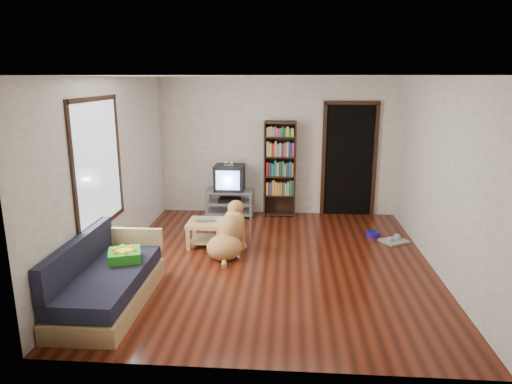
# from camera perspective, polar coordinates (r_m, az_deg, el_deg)

# --- Properties ---
(ground) EXTENTS (5.00, 5.00, 0.00)m
(ground) POSITION_cam_1_polar(r_m,az_deg,el_deg) (6.64, 1.97, -8.74)
(ground) COLOR #5B1F0F
(ground) RESTS_ON ground
(ceiling) EXTENTS (5.00, 5.00, 0.00)m
(ceiling) POSITION_cam_1_polar(r_m,az_deg,el_deg) (6.12, 2.19, 14.30)
(ceiling) COLOR white
(ceiling) RESTS_ON ground
(wall_back) EXTENTS (4.50, 0.00, 4.50)m
(wall_back) POSITION_cam_1_polar(r_m,az_deg,el_deg) (8.71, 2.73, 5.68)
(wall_back) COLOR silver
(wall_back) RESTS_ON ground
(wall_front) EXTENTS (4.50, 0.00, 4.50)m
(wall_front) POSITION_cam_1_polar(r_m,az_deg,el_deg) (3.84, 0.58, -5.37)
(wall_front) COLOR silver
(wall_front) RESTS_ON ground
(wall_left) EXTENTS (0.00, 5.00, 5.00)m
(wall_left) POSITION_cam_1_polar(r_m,az_deg,el_deg) (6.72, -17.48, 2.49)
(wall_left) COLOR silver
(wall_left) RESTS_ON ground
(wall_right) EXTENTS (0.00, 5.00, 5.00)m
(wall_right) POSITION_cam_1_polar(r_m,az_deg,el_deg) (6.57, 22.10, 1.83)
(wall_right) COLOR silver
(wall_right) RESTS_ON ground
(green_cushion) EXTENTS (0.48, 0.48, 0.12)m
(green_cushion) POSITION_cam_1_polar(r_m,az_deg,el_deg) (5.82, -16.10, -7.61)
(green_cushion) COLOR green
(green_cushion) RESTS_ON sofa
(laptop) EXTENTS (0.37, 0.30, 0.03)m
(laptop) POSITION_cam_1_polar(r_m,az_deg,el_deg) (7.14, -6.34, -3.62)
(laptop) COLOR silver
(laptop) RESTS_ON coffee_table
(dog_bowl) EXTENTS (0.22, 0.22, 0.08)m
(dog_bowl) POSITION_cam_1_polar(r_m,az_deg,el_deg) (7.90, 14.40, -5.10)
(dog_bowl) COLOR #1F148F
(dog_bowl) RESTS_ON ground
(grey_rag) EXTENTS (0.50, 0.47, 0.03)m
(grey_rag) POSITION_cam_1_polar(r_m,az_deg,el_deg) (7.73, 16.90, -5.88)
(grey_rag) COLOR #ACACAC
(grey_rag) RESTS_ON ground
(window) EXTENTS (0.03, 1.46, 1.70)m
(window) POSITION_cam_1_polar(r_m,az_deg,el_deg) (6.23, -19.14, 3.35)
(window) COLOR white
(window) RESTS_ON wall_left
(doorway) EXTENTS (1.03, 0.05, 2.19)m
(doorway) POSITION_cam_1_polar(r_m,az_deg,el_deg) (8.79, 11.57, 4.29)
(doorway) COLOR black
(doorway) RESTS_ON wall_back
(tv_stand) EXTENTS (0.90, 0.45, 0.50)m
(tv_stand) POSITION_cam_1_polar(r_m,az_deg,el_deg) (8.75, -3.29, -1.19)
(tv_stand) COLOR #99999E
(tv_stand) RESTS_ON ground
(crt_tv) EXTENTS (0.55, 0.52, 0.58)m
(crt_tv) POSITION_cam_1_polar(r_m,az_deg,el_deg) (8.66, -3.32, 1.87)
(crt_tv) COLOR black
(crt_tv) RESTS_ON tv_stand
(bookshelf) EXTENTS (0.60, 0.30, 1.80)m
(bookshelf) POSITION_cam_1_polar(r_m,az_deg,el_deg) (8.61, 3.01, 3.55)
(bookshelf) COLOR black
(bookshelf) RESTS_ON ground
(sofa) EXTENTS (0.80, 1.80, 0.80)m
(sofa) POSITION_cam_1_polar(r_m,az_deg,el_deg) (5.68, -18.23, -10.75)
(sofa) COLOR tan
(sofa) RESTS_ON ground
(coffee_table) EXTENTS (0.55, 0.55, 0.40)m
(coffee_table) POSITION_cam_1_polar(r_m,az_deg,el_deg) (7.21, -6.27, -4.55)
(coffee_table) COLOR tan
(coffee_table) RESTS_ON ground
(dog) EXTENTS (0.68, 0.99, 0.82)m
(dog) POSITION_cam_1_polar(r_m,az_deg,el_deg) (6.83, -3.38, -5.42)
(dog) COLOR tan
(dog) RESTS_ON ground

